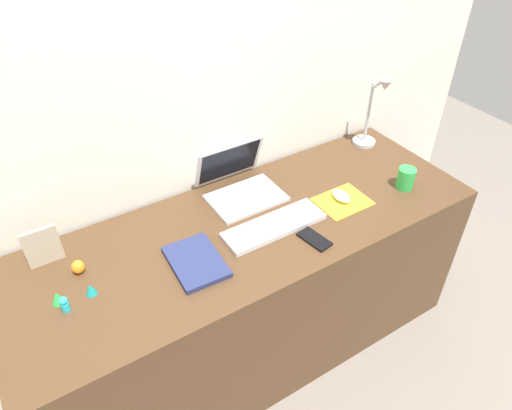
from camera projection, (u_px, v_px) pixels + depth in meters
The scene contains 16 objects.
ground_plane at pixel (251, 341), 2.27m from camera, with size 6.00×6.00×0.00m, color slate.
back_wall at pixel (204, 161), 2.00m from camera, with size 3.07×0.05×1.67m, color silver.
desk at pixel (250, 290), 2.04m from camera, with size 1.87×0.66×0.74m, color #4C331E.
laptop at pixel (238, 182), 1.95m from camera, with size 0.30×0.28×0.20m.
keyboard at pixel (274, 226), 1.80m from camera, with size 0.41×0.13×0.02m, color silver.
mousepad at pixel (343, 201), 1.93m from camera, with size 0.21×0.17×0.00m, color yellow.
mouse at pixel (341, 196), 1.93m from camera, with size 0.06×0.10×0.03m, color silver.
cell_phone at pixel (314, 239), 1.75m from camera, with size 0.06×0.13×0.01m, color black.
desk_lamp at pixel (373, 114), 2.17m from camera, with size 0.11×0.16×0.36m.
notebook_pad at pixel (196, 262), 1.65m from camera, with size 0.17×0.24×0.02m, color navy.
picture_frame at pixel (42, 247), 1.61m from camera, with size 0.12×0.02×0.15m, color #B2A58C.
coffee_mug at pixel (406, 178), 1.98m from camera, with size 0.07×0.07×0.09m, color green.
toy_figurine_green at pixel (57, 297), 1.50m from camera, with size 0.04×0.04×0.05m, color green.
toy_figurine_cyan at pixel (64, 304), 1.47m from camera, with size 0.03×0.03×0.06m.
toy_figurine_orange at pixel (78, 267), 1.61m from camera, with size 0.05×0.05×0.05m, color orange.
toy_figurine_teal at pixel (90, 289), 1.53m from camera, with size 0.04×0.04×0.04m, color teal.
Camera 1 is at (-0.71, -1.17, 1.93)m, focal length 32.91 mm.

